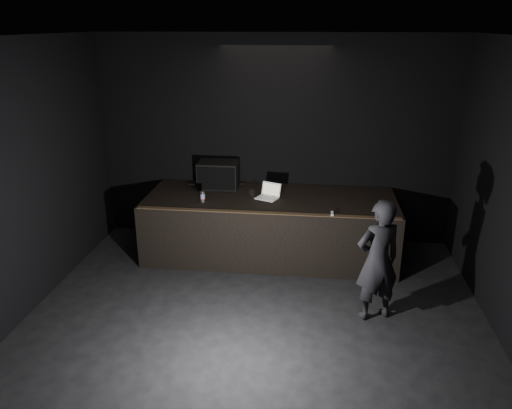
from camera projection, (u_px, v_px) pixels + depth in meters
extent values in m
plane|color=black|center=(248.00, 355.00, 5.80)|extent=(7.00, 7.00, 0.00)
cube|color=black|center=(275.00, 141.00, 8.46)|extent=(6.00, 0.10, 3.50)
cube|color=black|center=(245.00, 38.00, 4.59)|extent=(6.00, 7.00, 0.04)
cube|color=black|center=(270.00, 226.00, 8.17)|extent=(4.00, 1.50, 1.00)
cube|color=brown|center=(266.00, 213.00, 7.33)|extent=(3.92, 0.10, 0.01)
cube|color=black|center=(218.00, 175.00, 8.42)|extent=(0.68, 0.48, 0.45)
cube|color=black|center=(216.00, 179.00, 8.20)|extent=(0.63, 0.03, 0.39)
cylinder|color=black|center=(216.00, 184.00, 8.63)|extent=(0.97, 0.15, 0.02)
cube|color=white|center=(267.00, 198.00, 7.93)|extent=(0.39, 0.34, 0.02)
cube|color=silver|center=(267.00, 198.00, 7.93)|extent=(0.31, 0.23, 0.00)
cube|color=white|center=(271.00, 189.00, 8.01)|extent=(0.33, 0.19, 0.21)
cube|color=#CA773B|center=(271.00, 189.00, 8.01)|extent=(0.29, 0.16, 0.17)
cylinder|color=silver|center=(203.00, 197.00, 7.77)|extent=(0.07, 0.07, 0.17)
cylinder|color=#1D39A0|center=(203.00, 196.00, 7.77)|extent=(0.07, 0.07, 0.08)
cylinder|color=#A41D0F|center=(203.00, 199.00, 7.79)|extent=(0.07, 0.07, 0.01)
cylinder|color=white|center=(252.00, 193.00, 8.03)|extent=(0.09, 0.09, 0.11)
cube|color=white|center=(332.00, 214.00, 7.27)|extent=(0.04, 0.16, 0.03)
imported|color=black|center=(378.00, 261.00, 6.29)|extent=(0.70, 0.59, 1.63)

